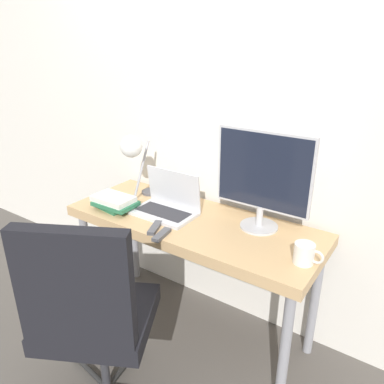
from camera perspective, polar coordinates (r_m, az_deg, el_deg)
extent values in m
plane|color=#514C47|center=(2.38, -4.16, -23.54)|extent=(12.00, 12.00, 0.00)
cube|color=silver|center=(2.22, 5.17, 11.61)|extent=(8.00, 0.05, 2.60)
cube|color=tan|center=(2.12, 0.01, -4.90)|extent=(1.47, 0.56, 0.06)
cylinder|color=gray|center=(2.58, -15.55, -10.32)|extent=(0.05, 0.05, 0.71)
cylinder|color=gray|center=(1.94, 13.89, -22.71)|extent=(0.05, 0.05, 0.71)
cylinder|color=gray|center=(2.83, -8.78, -6.55)|extent=(0.05, 0.05, 0.71)
cylinder|color=gray|center=(2.27, 18.13, -15.62)|extent=(0.05, 0.05, 0.71)
cube|color=silver|center=(2.17, -4.39, -3.23)|extent=(0.37, 0.23, 0.02)
cube|color=#2D2D33|center=(2.16, -4.40, -3.00)|extent=(0.31, 0.14, 0.00)
cube|color=silver|center=(2.19, -2.84, 0.57)|extent=(0.37, 0.03, 0.23)
cube|color=silver|center=(2.19, -2.87, 0.54)|extent=(0.33, 0.02, 0.20)
cylinder|color=#B7B7BC|center=(2.05, 10.15, -5.14)|extent=(0.20, 0.20, 0.01)
cylinder|color=#B7B7BC|center=(2.03, 10.27, -3.59)|extent=(0.04, 0.04, 0.11)
cube|color=#B7B7BC|center=(1.94, 10.83, 3.17)|extent=(0.52, 0.02, 0.41)
cube|color=black|center=(1.93, 10.68, 3.07)|extent=(0.49, 0.00, 0.39)
cylinder|color=#4C4C51|center=(2.47, -6.30, 0.02)|extent=(0.12, 0.12, 0.02)
cylinder|color=#99999E|center=(2.36, -7.71, 3.38)|extent=(0.02, 0.17, 0.34)
sphere|color=white|center=(2.25, -9.26, 6.88)|extent=(0.13, 0.13, 0.13)
sphere|color=black|center=(2.40, -8.23, -22.52)|extent=(0.05, 0.05, 0.05)
cylinder|color=black|center=(2.32, -10.39, -24.75)|extent=(0.08, 0.30, 0.03)
sphere|color=black|center=(2.42, -17.17, -22.95)|extent=(0.05, 0.05, 0.05)
cylinder|color=black|center=(2.33, -15.10, -24.96)|extent=(0.30, 0.07, 0.03)
cylinder|color=#2D2D33|center=(2.08, -13.34, -23.12)|extent=(0.04, 0.04, 0.39)
cube|color=black|center=(1.92, -14.00, -18.03)|extent=(0.66, 0.64, 0.09)
cube|color=black|center=(1.59, -17.49, -13.88)|extent=(0.45, 0.28, 0.53)
cube|color=#286B47|center=(2.28, -11.97, -2.17)|extent=(0.19, 0.15, 0.03)
cube|color=#286B47|center=(2.26, -11.58, -1.72)|extent=(0.25, 0.18, 0.02)
cube|color=silver|center=(2.26, -11.90, -1.01)|extent=(0.24, 0.15, 0.03)
cube|color=#4C4C51|center=(2.01, -5.68, -5.44)|extent=(0.09, 0.15, 0.02)
cube|color=#4C4C51|center=(1.94, -4.65, -6.50)|extent=(0.06, 0.14, 0.02)
cylinder|color=silver|center=(1.77, 16.70, -8.95)|extent=(0.09, 0.09, 0.10)
torus|color=silver|center=(1.76, 18.45, -9.41)|extent=(0.07, 0.01, 0.07)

